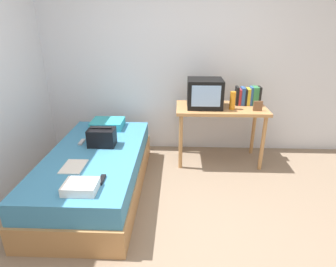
# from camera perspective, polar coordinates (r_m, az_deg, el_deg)

# --- Properties ---
(ground_plane) EXTENTS (8.00, 8.00, 0.00)m
(ground_plane) POSITION_cam_1_polar(r_m,az_deg,el_deg) (2.70, 2.85, -20.33)
(ground_plane) COLOR #84705B
(wall_back) EXTENTS (5.20, 0.10, 2.60)m
(wall_back) POSITION_cam_1_polar(r_m,az_deg,el_deg) (4.03, 3.02, 14.65)
(wall_back) COLOR silver
(wall_back) RESTS_ON ground
(bed) EXTENTS (1.00, 2.00, 0.49)m
(bed) POSITION_cam_1_polar(r_m,az_deg,el_deg) (3.28, -14.37, -7.54)
(bed) COLOR #B27F4C
(bed) RESTS_ON ground
(desk) EXTENTS (1.16, 0.60, 0.77)m
(desk) POSITION_cam_1_polar(r_m,az_deg,el_deg) (3.75, 10.63, 3.89)
(desk) COLOR #B27F4C
(desk) RESTS_ON ground
(tv) EXTENTS (0.44, 0.39, 0.36)m
(tv) POSITION_cam_1_polar(r_m,az_deg,el_deg) (3.64, 7.48, 8.12)
(tv) COLOR black
(tv) RESTS_ON desk
(water_bottle) EXTENTS (0.07, 0.07, 0.22)m
(water_bottle) POSITION_cam_1_polar(r_m,az_deg,el_deg) (3.63, 12.98, 6.56)
(water_bottle) COLOR orange
(water_bottle) RESTS_ON desk
(book_row) EXTENTS (0.32, 0.16, 0.24)m
(book_row) POSITION_cam_1_polar(r_m,az_deg,el_deg) (3.88, 15.94, 7.33)
(book_row) COLOR black
(book_row) RESTS_ON desk
(picture_frame) EXTENTS (0.11, 0.02, 0.12)m
(picture_frame) POSITION_cam_1_polar(r_m,az_deg,el_deg) (3.65, 17.78, 5.35)
(picture_frame) COLOR brown
(picture_frame) RESTS_ON desk
(pillow) EXTENTS (0.41, 0.34, 0.10)m
(pillow) POSITION_cam_1_polar(r_m,az_deg,el_deg) (3.82, -12.15, 1.93)
(pillow) COLOR #33A8B7
(pillow) RESTS_ON bed
(handbag) EXTENTS (0.30, 0.20, 0.22)m
(handbag) POSITION_cam_1_polar(r_m,az_deg,el_deg) (3.27, -13.29, -0.73)
(handbag) COLOR black
(handbag) RESTS_ON bed
(magazine) EXTENTS (0.21, 0.29, 0.01)m
(magazine) POSITION_cam_1_polar(r_m,az_deg,el_deg) (2.92, -18.62, -6.35)
(magazine) COLOR white
(magazine) RESTS_ON bed
(remote_dark) EXTENTS (0.04, 0.16, 0.02)m
(remote_dark) POSITION_cam_1_polar(r_m,az_deg,el_deg) (2.61, -13.32, -9.12)
(remote_dark) COLOR black
(remote_dark) RESTS_ON bed
(remote_silver) EXTENTS (0.04, 0.14, 0.02)m
(remote_silver) POSITION_cam_1_polar(r_m,az_deg,el_deg) (3.43, -17.11, -1.66)
(remote_silver) COLOR #B7B7BC
(remote_silver) RESTS_ON bed
(folded_towel) EXTENTS (0.28, 0.22, 0.08)m
(folded_towel) POSITION_cam_1_polar(r_m,az_deg,el_deg) (2.50, -17.31, -10.31)
(folded_towel) COLOR white
(folded_towel) RESTS_ON bed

